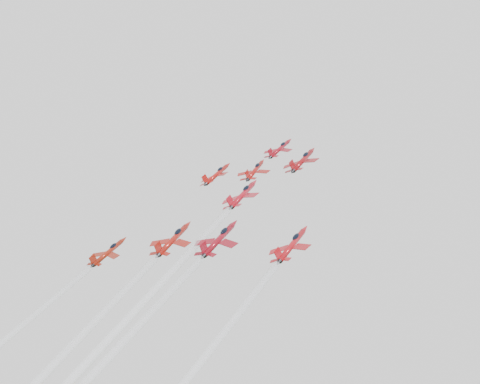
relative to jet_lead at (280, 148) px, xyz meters
The scene contains 5 objects.
jet_lead is the anchor object (origin of this frame).
jet_row2_left 18.33m from the jet_lead, 147.54° to the right, with size 9.60×11.79×9.06m.
jet_row2_center 12.52m from the jet_lead, 98.28° to the right, with size 9.10×11.17×8.59m.
jet_row2_right 15.48m from the jet_lead, 36.19° to the right, with size 9.98×12.25×9.42m.
jet_center 75.98m from the jet_lead, 87.95° to the right, with size 10.30×90.41×68.65m.
Camera 1 is at (70.73, -98.41, 132.93)m, focal length 40.00 mm.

